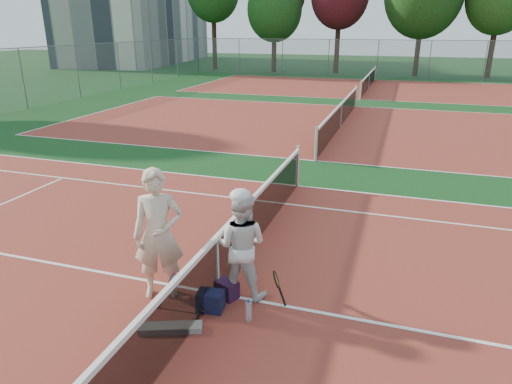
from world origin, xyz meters
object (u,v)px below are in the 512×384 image
Objects in this scene: sports_bag_purple at (227,289)px; water_bottle at (249,311)px; player_a at (158,235)px; racket_spare at (204,307)px; sports_bag_navy at (210,301)px; racket_black_held at (276,289)px; racket_red at (172,290)px; player_b at (241,245)px; net_main at (217,266)px.

water_bottle is (0.52, -0.46, 0.01)m from sports_bag_purple.
player_a is at bearing -167.51° from sports_bag_purple.
sports_bag_navy reaches higher than racket_spare.
racket_black_held is 1.69× the size of sports_bag_purple.
racket_black_held is 0.57m from water_bottle.
racket_spare is at bearing -38.28° from player_a.
racket_red reaches higher than sports_bag_navy.
player_a is 1.26m from player_b.
player_b is 1.23m from racket_red.
net_main is at bearing 19.41° from player_b.
player_a is 6.89× the size of water_bottle.
sports_bag_navy is (0.06, -0.43, -0.36)m from net_main.
sports_bag_purple is at bearing 138.27° from water_bottle.
sports_bag_purple is at bearing 74.70° from sports_bag_navy.
racket_red is 0.84m from sports_bag_purple.
water_bottle is at bearing 116.61° from player_b.
racket_black_held is at bearing -70.63° from racket_spare.
water_bottle is (1.21, 0.01, -0.12)m from racket_red.
net_main is at bearing -9.32° from racket_spare.
player_b is at bearing 2.16° from racket_red.
racket_black_held reaches higher than sports_bag_purple.
player_b reaches higher than racket_spare.
player_b is 2.84× the size of racket_spare.
racket_black_held is 1.00m from sports_bag_navy.
racket_black_held is 0.81m from sports_bag_purple.
sports_bag_navy is 1.29× the size of water_bottle.
player_a reaches higher than racket_red.
sports_bag_purple is 0.70m from water_bottle.
racket_red is (-0.52, -0.51, -0.24)m from net_main.
racket_spare is at bearing 8.11° from racket_black_held.
net_main is 0.98m from racket_black_held.
racket_black_held is at bearing -1.48° from net_main.
net_main is 5.31× the size of player_a.
racket_spare is (0.80, -0.21, -0.98)m from player_a.
racket_black_held is (1.79, 0.24, -0.74)m from player_a.
racket_black_held is at bearing -16.10° from racket_red.
water_bottle is (0.69, -0.50, -0.36)m from net_main.
racket_spare is 1.55× the size of sports_bag_navy.
racket_red is 1.56m from racket_black_held.
sports_bag_purple is at bearing -14.88° from racket_black_held.
sports_bag_navy is at bearing 173.33° from water_bottle.
player_b is at bearing -30.50° from racket_black_held.
player_a is at bearing 17.19° from player_b.
racket_red is at bearing -172.01° from sports_bag_navy.
water_bottle reaches higher than racket_spare.
sports_bag_navy is 0.63m from water_bottle.
racket_spare is at bearing 177.47° from water_bottle.
player_b is at bearing 43.46° from sports_bag_purple.
net_main is 0.51m from player_b.
net_main is at bearing 98.00° from sports_bag_navy.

